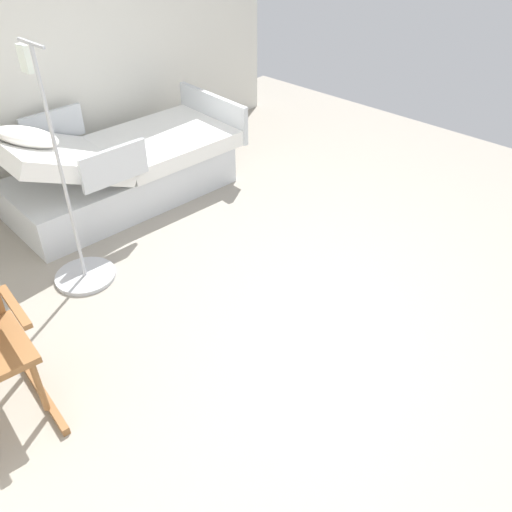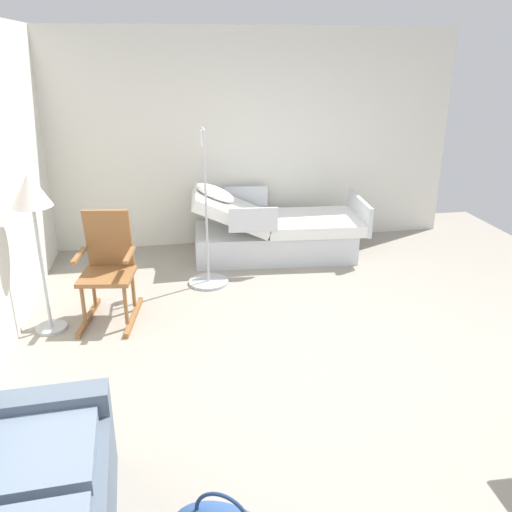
% 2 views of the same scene
% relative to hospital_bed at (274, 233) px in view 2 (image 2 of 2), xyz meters
% --- Properties ---
extents(ground_plane, '(7.14, 7.14, 0.00)m').
position_rel_hospital_bed_xyz_m(ground_plane, '(-2.22, 0.15, -0.30)').
color(ground_plane, gray).
extents(side_wall, '(0.10, 5.30, 2.70)m').
position_rel_hospital_bed_xyz_m(side_wall, '(0.69, 0.15, 1.05)').
color(side_wall, silver).
rests_on(side_wall, ground).
extents(hospital_bed, '(1.13, 2.16, 0.99)m').
position_rel_hospital_bed_xyz_m(hospital_bed, '(0.00, 0.00, 0.00)').
color(hospital_bed, silver).
rests_on(hospital_bed, ground).
extents(rocking_chair, '(0.82, 0.58, 1.05)m').
position_rel_hospital_bed_xyz_m(rocking_chair, '(-1.33, 1.89, 0.20)').
color(rocking_chair, brown).
rests_on(rocking_chair, ground).
extents(floor_lamp, '(0.34, 0.34, 1.48)m').
position_rel_hospital_bed_xyz_m(floor_lamp, '(-1.51, 2.43, 0.93)').
color(floor_lamp, '#B2B5BA').
rests_on(floor_lamp, ground).
extents(iv_pole, '(0.44, 0.44, 1.69)m').
position_rel_hospital_bed_xyz_m(iv_pole, '(-0.71, 0.90, -0.05)').
color(iv_pole, '#B2B5BA').
rests_on(iv_pole, ground).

